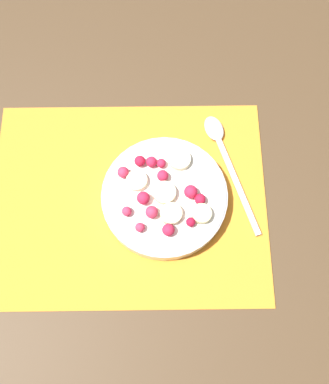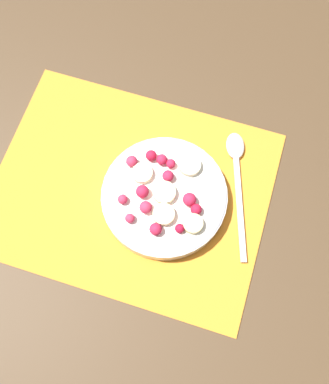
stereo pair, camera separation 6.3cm
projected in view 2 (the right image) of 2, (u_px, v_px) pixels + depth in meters
ground_plane at (131, 191)px, 0.68m from camera, size 3.00×3.00×0.00m
placemat at (131, 190)px, 0.67m from camera, size 0.43×0.33×0.01m
fruit_bowl at (164, 196)px, 0.65m from camera, size 0.19×0.19×0.05m
spoon at (237, 168)px, 0.68m from camera, size 0.08×0.21×0.01m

